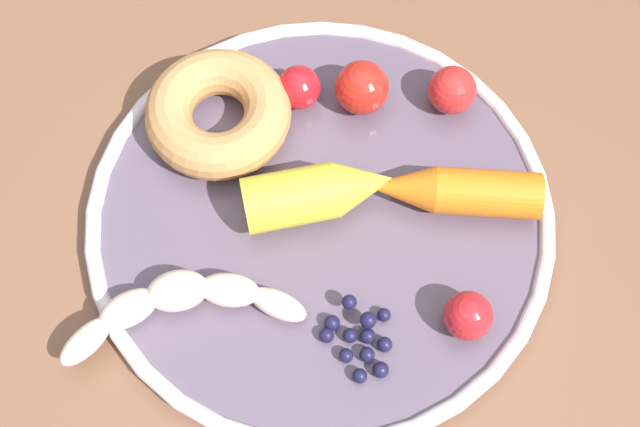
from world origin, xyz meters
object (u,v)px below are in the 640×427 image
at_px(tomato_mid, 468,316).
at_px(tomato_far, 452,90).
at_px(carrot_yellow, 320,192).
at_px(tomato_near, 299,87).
at_px(banana, 180,303).
at_px(dining_table, 318,288).
at_px(tomato_extra, 362,88).
at_px(donut, 218,113).
at_px(plate, 320,215).
at_px(carrot_orange, 452,191).
at_px(blueberry_pile, 360,339).

distance_m(tomato_mid, tomato_far, 0.19).
relative_size(carrot_yellow, tomato_near, 3.36).
height_order(banana, tomato_near, tomato_near).
xyz_separation_m(tomato_mid, tomato_far, (0.17, 0.07, 0.00)).
distance_m(tomato_near, tomato_mid, 0.23).
bearing_deg(tomato_near, dining_table, -150.38).
relative_size(tomato_near, tomato_extra, 0.81).
height_order(dining_table, donut, donut).
relative_size(carrot_yellow, tomato_mid, 3.34).
bearing_deg(tomato_near, plate, -147.63).
bearing_deg(carrot_orange, plate, 119.05).
distance_m(plate, blueberry_pile, 0.11).
height_order(blueberry_pile, tomato_near, tomato_near).
bearing_deg(tomato_far, tomato_mid, -157.15).
bearing_deg(tomato_far, tomato_extra, 112.48).
bearing_deg(dining_table, banana, 140.01).
bearing_deg(tomato_extra, dining_table, -172.52).
xyz_separation_m(carrot_yellow, donut, (0.03, 0.10, -0.00)).
height_order(blueberry_pile, tomato_far, tomato_far).
relative_size(tomato_far, tomato_extra, 0.90).
height_order(carrot_yellow, tomato_near, carrot_yellow).
bearing_deg(tomato_far, dining_table, 162.57).
relative_size(tomato_near, tomato_mid, 0.99).
relative_size(banana, carrot_yellow, 1.29).
height_order(banana, carrot_orange, carrot_orange).
relative_size(donut, tomato_extra, 2.66).
bearing_deg(plate, tomato_mid, -106.86).
height_order(plate, tomato_near, tomato_near).
height_order(plate, carrot_orange, carrot_orange).
height_order(carrot_orange, tomato_far, tomato_far).
relative_size(dining_table, tomato_extra, 27.57).
height_order(carrot_yellow, blueberry_pile, carrot_yellow).
height_order(plate, carrot_yellow, carrot_yellow).
bearing_deg(carrot_yellow, banana, 152.86).
bearing_deg(tomato_far, blueberry_pile, -177.94).
distance_m(plate, tomato_near, 0.11).
distance_m(carrot_orange, tomato_mid, 0.10).
bearing_deg(carrot_yellow, plate, -155.76).
xyz_separation_m(donut, tomato_near, (0.05, -0.05, -0.00)).
height_order(carrot_orange, donut, donut).
bearing_deg(donut, tomato_extra, -56.04).
bearing_deg(carrot_yellow, tomato_mid, -109.12).
height_order(tomato_near, tomato_mid, same).
xyz_separation_m(carrot_yellow, tomato_near, (0.08, 0.05, -0.00)).
xyz_separation_m(blueberry_pile, tomato_extra, (0.19, 0.07, 0.01)).
height_order(banana, blueberry_pile, banana).
xyz_separation_m(carrot_orange, tomato_mid, (-0.09, -0.04, -0.00)).
distance_m(carrot_orange, blueberry_pile, 0.13).
relative_size(banana, carrot_orange, 1.12).
xyz_separation_m(banana, tomato_mid, (0.07, -0.19, 0.01)).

